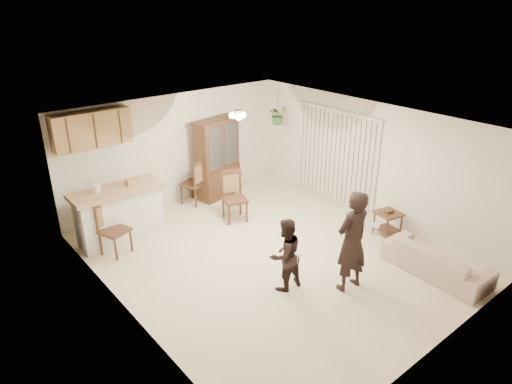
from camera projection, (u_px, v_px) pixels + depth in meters
floor at (271, 255)px, 8.49m from camera, size 6.50×6.50×0.00m
ceiling at (273, 125)px, 7.49m from camera, size 5.50×6.50×0.02m
wall_back at (176, 149)px, 10.29m from camera, size 5.50×0.02×2.50m
wall_front at (443, 275)px, 5.70m from camera, size 5.50×0.02×2.50m
wall_left at (124, 244)px, 6.38m from camera, size 0.02×6.50×2.50m
wall_right at (369, 161)px, 9.60m from camera, size 0.02×6.50×2.50m
breakfast_bar at (120, 216)px, 8.87m from camera, size 1.60×0.55×1.00m
bar_top at (117, 190)px, 8.65m from camera, size 1.75×0.70×0.08m
upper_cabinets at (92, 129)px, 8.71m from camera, size 1.50×0.34×0.70m
vertical_blinds at (335, 157)px, 10.27m from camera, size 0.06×2.30×2.10m
ceiling_fixture at (238, 115)px, 8.50m from camera, size 0.36×0.36×0.20m
hanging_plant at (278, 115)px, 10.79m from camera, size 0.43×0.37×0.48m
plant_cord at (278, 101)px, 10.66m from camera, size 0.01×0.01×0.65m
sofa at (437, 255)px, 7.80m from camera, size 0.82×1.91×0.73m
adult at (352, 239)px, 7.22m from camera, size 0.69×0.48×1.80m
child at (285, 252)px, 7.31m from camera, size 0.67×0.53×1.35m
china_hutch at (218, 159)px, 10.65m from camera, size 1.26×0.69×1.88m
side_table at (387, 224)px, 9.10m from camera, size 0.54×0.54×0.56m
chair_bar at (116, 239)px, 8.46m from camera, size 0.60×0.60×1.05m
chair_hutch_left at (235, 207)px, 9.72m from camera, size 0.60×0.60×1.08m
chair_hutch_right at (193, 191)px, 10.51m from camera, size 0.62×0.62×1.08m
controller_adult at (375, 225)px, 6.75m from camera, size 0.06×0.15×0.05m
controller_child at (298, 255)px, 7.06m from camera, size 0.04×0.11×0.03m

